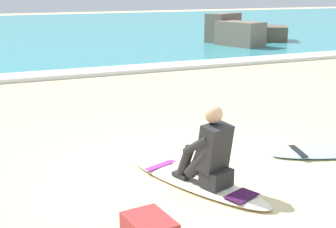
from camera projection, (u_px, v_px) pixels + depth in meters
name	position (u px, v px, depth m)	size (l,w,h in m)	color
ground_plane	(217.00, 177.00, 5.80)	(80.00, 80.00, 0.00)	beige
sea	(17.00, 31.00, 24.58)	(80.00, 28.00, 0.10)	teal
breaking_foam	(77.00, 73.00, 12.48)	(80.00, 0.90, 0.11)	white
surfboard_main	(195.00, 181.00, 5.58)	(1.25, 2.18, 0.08)	#EFE5C6
surfer_seated	(209.00, 154.00, 5.34)	(0.54, 0.77, 0.95)	#232326
surfboard_spare_far	(332.00, 152.00, 6.58)	(1.85, 0.99, 0.08)	#9ED1E5
rock_outcrop_distant	(243.00, 33.00, 18.84)	(3.88, 3.23, 1.26)	#756656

